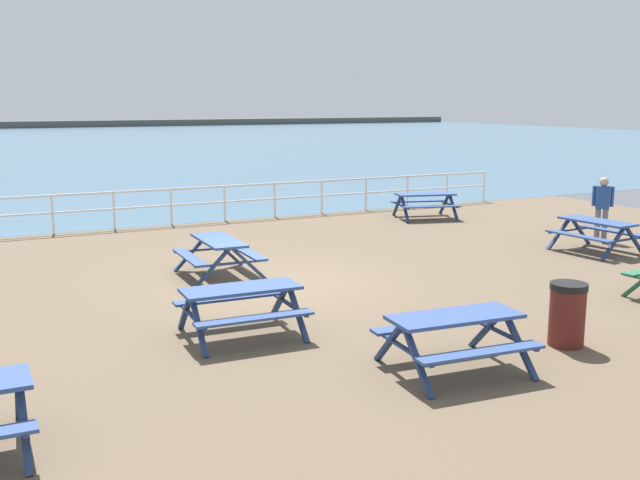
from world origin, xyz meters
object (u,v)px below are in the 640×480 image
picnic_table_near_left (596,228)px  picnic_table_seaward (455,328)px  picnic_table_near_right (219,248)px  picnic_table_corner (425,200)px  picnic_table_mid_centre (241,299)px  visitor (602,205)px  litter_bin (567,314)px

picnic_table_near_left → picnic_table_seaward: same height
picnic_table_near_left → picnic_table_seaward: size_ratio=1.00×
picnic_table_near_right → picnic_table_corner: size_ratio=0.86×
picnic_table_near_right → picnic_table_mid_centre: bearing=167.4°
picnic_table_near_right → picnic_table_seaward: bearing=-169.5°
picnic_table_seaward → picnic_table_corner: (7.12, 10.99, 0.00)m
picnic_table_mid_centre → picnic_table_corner: 12.38m
visitor → litter_bin: visitor is taller
picnic_table_corner → picnic_table_near_right: bearing=-136.7°
picnic_table_corner → picnic_table_seaward: bearing=-107.9°
picnic_table_corner → visitor: bearing=-54.3°
picnic_table_near_left → picnic_table_seaward: bearing=117.2°
picnic_table_near_left → picnic_table_mid_centre: (-9.86, -2.21, 0.00)m
picnic_table_seaward → visitor: bearing=37.5°
picnic_table_near_right → visitor: bearing=-92.7°
picnic_table_mid_centre → picnic_table_near_left: bearing=14.8°
picnic_table_corner → litter_bin: (-5.01, -10.91, -0.10)m
picnic_table_near_left → visitor: bearing=-56.0°
picnic_table_mid_centre → picnic_table_corner: same height
picnic_table_seaward → picnic_table_corner: bearing=61.7°
picnic_table_mid_centre → litter_bin: size_ratio=1.95×
picnic_table_near_right → picnic_table_mid_centre: 4.04m
litter_bin → picnic_table_near_left: bearing=39.9°
picnic_table_seaward → visitor: (9.06, 5.85, 0.36)m
litter_bin → picnic_table_seaward: bearing=-177.6°
picnic_table_mid_centre → picnic_table_seaward: 3.35m
picnic_table_seaward → litter_bin: litter_bin is taller
picnic_table_near_left → visitor: size_ratio=1.15×
picnic_table_seaward → litter_bin: (2.11, 0.09, -0.10)m
picnic_table_seaward → visitor: size_ratio=1.15×
picnic_table_seaward → visitor: 10.79m
picnic_table_corner → picnic_table_near_left: bearing=-68.4°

